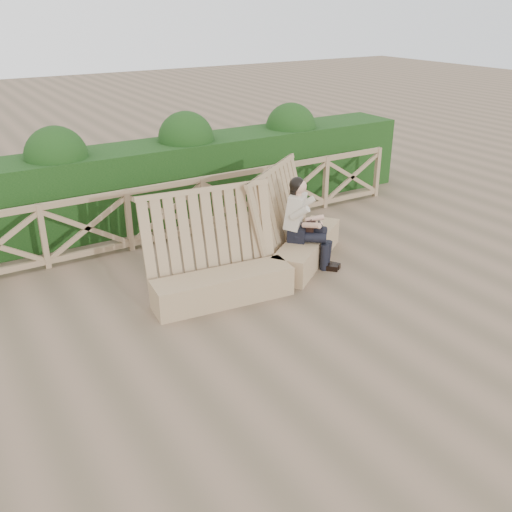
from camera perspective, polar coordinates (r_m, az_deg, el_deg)
ground at (r=7.73m, az=1.84°, el=-7.07°), size 60.00×60.00×0.00m
bench at (r=8.85m, az=0.82°, el=0.08°), size 3.88×1.84×1.57m
woman at (r=9.21m, az=4.74°, el=3.60°), size 0.83×0.92×1.49m
guardrail at (r=10.31m, az=-8.91°, el=4.31°), size 10.10×0.09×1.10m
hedge at (r=11.32m, az=-11.41°, el=6.97°), size 12.00×1.20×1.50m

